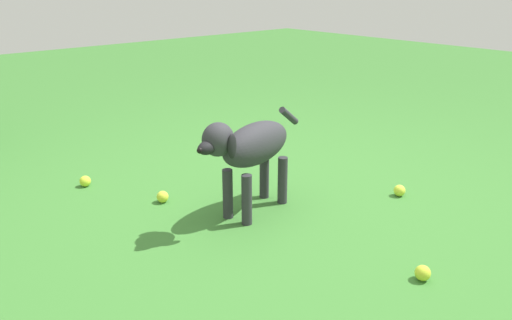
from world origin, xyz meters
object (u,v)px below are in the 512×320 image
Objects in this scene: tennis_ball_2 at (163,197)px; tennis_ball_3 at (423,273)px; tennis_ball_1 at (399,191)px; dog at (250,148)px; tennis_ball_0 at (85,181)px.

tennis_ball_2 and tennis_ball_3 have the same top height.
tennis_ball_3 is at bearing -50.21° from tennis_ball_1.
dog reaches higher than tennis_ball_3.
tennis_ball_0 is at bearing -73.32° from dog.
dog is at bearing 33.22° from tennis_ball_2.
dog reaches higher than tennis_ball_1.
tennis_ball_1 is at bearing 44.11° from tennis_ball_0.
tennis_ball_0 is 1.00× the size of tennis_ball_3.
dog is 12.30× the size of tennis_ball_1.
tennis_ball_2 is (-0.83, -1.07, 0.00)m from tennis_ball_1.
tennis_ball_0 is 1.00× the size of tennis_ball_2.
tennis_ball_2 is at bearing -68.56° from dog.
tennis_ball_2 is at bearing -163.99° from tennis_ball_3.
tennis_ball_3 is (0.56, -0.67, 0.00)m from tennis_ball_1.
tennis_ball_1 is 1.00× the size of tennis_ball_2.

